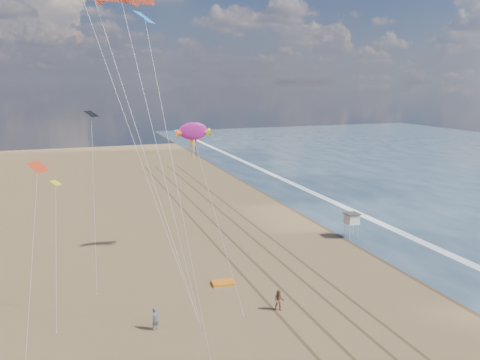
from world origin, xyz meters
name	(u,v)px	position (x,y,z in m)	size (l,w,h in m)	color
wet_sand	(332,215)	(19.00, 40.00, 0.00)	(260.00, 260.00, 0.00)	#42301E
foam	(356,212)	(23.20, 40.00, 0.00)	(260.00, 260.00, 0.00)	white
tracks	(254,251)	(2.55, 30.00, 0.01)	(7.68, 120.00, 0.01)	brown
lifeguard_stand	(352,219)	(15.87, 30.23, 2.47)	(1.77, 1.77, 3.20)	silver
grounded_kite	(223,283)	(-3.71, 22.43, 0.12)	(2.16, 1.38, 0.25)	orange
show_kite	(193,131)	(-4.09, 31.62, 14.09)	(3.82, 8.55, 20.96)	#AF1A88
kite_flyer_a	(155,319)	(-11.43, 16.02, 0.95)	(0.69, 0.45, 1.89)	slate
kite_flyer_b	(279,300)	(-0.85, 15.56, 0.95)	(0.92, 0.72, 1.90)	#8E5D48
small_kites	(93,101)	(-14.78, 23.25, 17.80)	(10.27, 15.47, 14.61)	black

